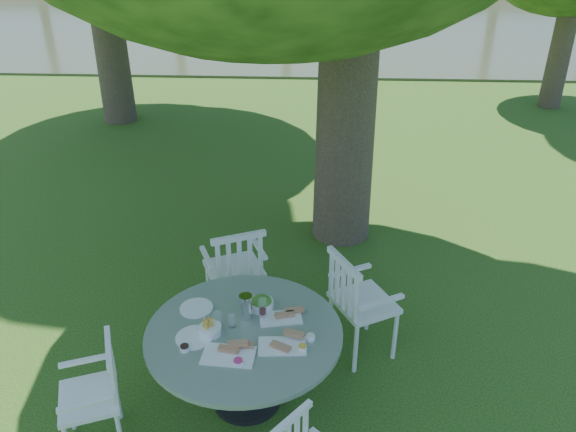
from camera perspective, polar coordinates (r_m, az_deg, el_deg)
name	(u,v)px	position (r m, az deg, el deg)	size (l,w,h in m)	color
ground	(287,297)	(5.90, -0.11, -8.23)	(140.00, 140.00, 0.00)	#193C0C
table	(245,343)	(4.44, -4.43, -12.74)	(1.51, 1.51, 0.72)	black
chair_ne	(354,299)	(4.91, 6.76, -8.33)	(0.66, 0.68, 1.01)	white
chair_nw	(237,268)	(5.30, -5.23, -5.24)	(0.66, 0.64, 1.00)	white
chair_sw	(100,388)	(4.40, -18.53, -16.26)	(0.55, 0.57, 0.88)	white
tableware	(239,322)	(4.38, -4.95, -10.65)	(1.09, 0.80, 0.21)	white
river	(315,4)	(27.98, 2.73, 20.73)	(100.00, 28.00, 0.12)	#333C23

